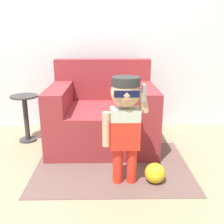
# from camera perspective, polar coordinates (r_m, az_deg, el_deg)

# --- Properties ---
(ground_plane) EXTENTS (10.00, 10.00, 0.00)m
(ground_plane) POSITION_cam_1_polar(r_m,az_deg,el_deg) (3.02, -5.62, -6.78)
(ground_plane) COLOR #998466
(wall_back) EXTENTS (10.00, 0.05, 2.60)m
(wall_back) POSITION_cam_1_polar(r_m,az_deg,el_deg) (3.41, -5.39, 18.31)
(wall_back) COLOR silver
(wall_back) RESTS_ON ground_plane
(armchair) EXTENTS (1.12, 0.93, 0.91)m
(armchair) POSITION_cam_1_polar(r_m,az_deg,el_deg) (2.92, -2.08, -0.79)
(armchair) COLOR maroon
(armchair) RESTS_ON ground_plane
(person_child) EXTENTS (0.36, 0.27, 0.89)m
(person_child) POSITION_cam_1_polar(r_m,az_deg,el_deg) (2.04, 2.89, -0.57)
(person_child) COLOR red
(person_child) RESTS_ON ground_plane
(side_table) EXTENTS (0.30, 0.30, 0.54)m
(side_table) POSITION_cam_1_polar(r_m,az_deg,el_deg) (3.13, -18.27, -0.41)
(side_table) COLOR #333333
(side_table) RESTS_ON ground_plane
(rug) EXTENTS (1.42, 1.05, 0.01)m
(rug) POSITION_cam_1_polar(r_m,az_deg,el_deg) (2.53, 0.04, -11.55)
(rug) COLOR brown
(rug) RESTS_ON ground_plane
(toy_ball) EXTENTS (0.17, 0.17, 0.17)m
(toy_ball) POSITION_cam_1_polar(r_m,az_deg,el_deg) (2.27, 9.32, -12.98)
(toy_ball) COLOR yellow
(toy_ball) RESTS_ON ground_plane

